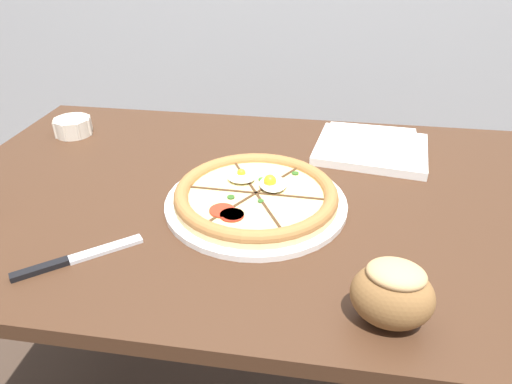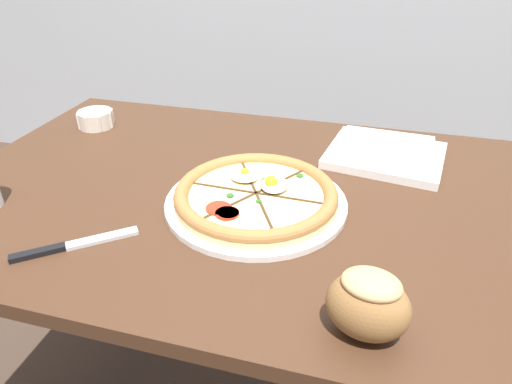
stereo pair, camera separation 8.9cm
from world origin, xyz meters
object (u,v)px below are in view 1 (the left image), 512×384
at_px(pizza, 256,196).
at_px(napkin_folded, 371,147).
at_px(bread_piece_near, 392,293).
at_px(dining_table, 251,231).
at_px(knife_main, 78,258).
at_px(ramekin_bowl, 73,126).

height_order(pizza, napkin_folded, pizza).
relative_size(napkin_folded, bread_piece_near, 2.31).
bearing_deg(dining_table, knife_main, -132.94).
xyz_separation_m(ramekin_bowl, bread_piece_near, (0.76, -0.54, 0.03)).
distance_m(ramekin_bowl, knife_main, 0.55).
height_order(dining_table, bread_piece_near, bread_piece_near).
bearing_deg(bread_piece_near, knife_main, 173.01).
height_order(pizza, bread_piece_near, bread_piece_near).
relative_size(dining_table, pizza, 3.68).
bearing_deg(pizza, knife_main, -141.35).
bearing_deg(knife_main, pizza, -0.58).
relative_size(dining_table, ramekin_bowl, 13.39).
height_order(dining_table, pizza, pizza).
xyz_separation_m(napkin_folded, bread_piece_near, (-0.01, -0.55, 0.04)).
bearing_deg(bread_piece_near, pizza, 129.86).
bearing_deg(napkin_folded, knife_main, -135.97).
height_order(ramekin_bowl, napkin_folded, ramekin_bowl).
bearing_deg(pizza, bread_piece_near, -50.14).
xyz_separation_m(ramekin_bowl, napkin_folded, (0.77, 0.01, -0.01)).
bearing_deg(napkin_folded, dining_table, -139.20).
distance_m(pizza, napkin_folded, 0.36).
xyz_separation_m(pizza, bread_piece_near, (0.23, -0.27, 0.03)).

